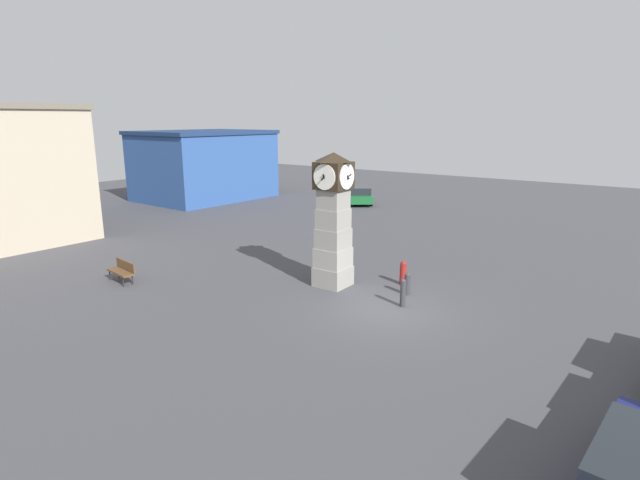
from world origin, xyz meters
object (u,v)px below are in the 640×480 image
(bollard_mid_row, at_px, (407,284))
(car_far_lot, at_px, (359,195))
(clock_tower, at_px, (333,221))
(bench, at_px, (122,270))
(bollard_far_row, at_px, (403,293))
(bollard_near_tower, at_px, (403,273))

(bollard_mid_row, relative_size, car_far_lot, 0.21)
(bollard_mid_row, distance_m, car_far_lot, 21.75)
(clock_tower, height_order, bench, clock_tower)
(bollard_mid_row, height_order, bollard_far_row, bollard_far_row)
(car_far_lot, bearing_deg, bench, -174.40)
(bollard_far_row, height_order, bench, bollard_far_row)
(bollard_near_tower, bearing_deg, bollard_mid_row, -145.69)
(bollard_mid_row, xyz_separation_m, bollard_far_row, (-1.28, -0.45, 0.08))
(clock_tower, height_order, bollard_far_row, clock_tower)
(bollard_mid_row, distance_m, bollard_far_row, 1.36)
(bollard_mid_row, bearing_deg, bollard_near_tower, 34.31)
(clock_tower, height_order, bollard_mid_row, clock_tower)
(bollard_near_tower, height_order, bollard_far_row, bollard_far_row)
(clock_tower, bearing_deg, bollard_mid_row, -75.45)
(bollard_near_tower, bearing_deg, bollard_far_row, -153.54)
(bollard_far_row, relative_size, bench, 0.65)
(car_far_lot, bearing_deg, bollard_far_row, -144.44)
(car_far_lot, bearing_deg, clock_tower, -151.53)
(bollard_near_tower, height_order, car_far_lot, car_far_lot)
(clock_tower, distance_m, car_far_lot, 20.87)
(bollard_near_tower, distance_m, bench, 12.05)
(bollard_far_row, distance_m, bench, 11.98)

